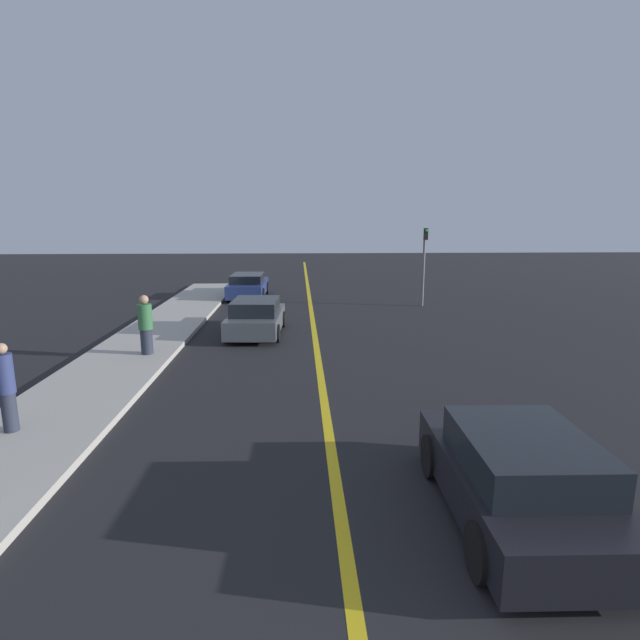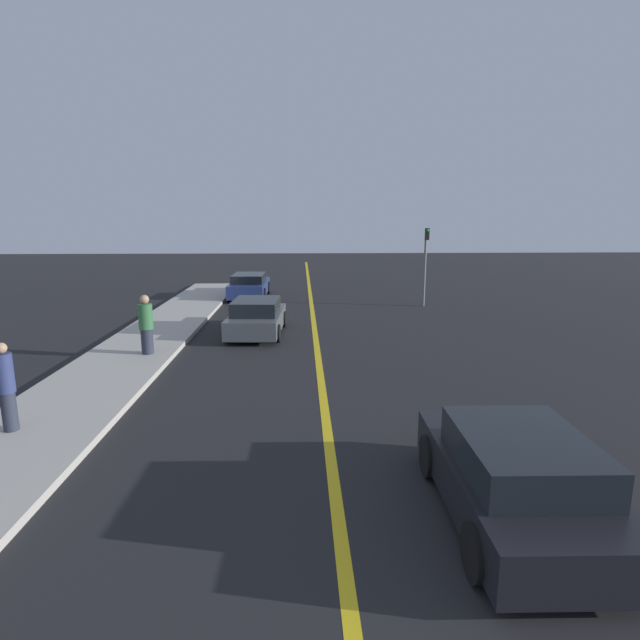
# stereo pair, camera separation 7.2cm
# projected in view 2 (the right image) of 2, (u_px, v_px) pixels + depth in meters

# --- Properties ---
(road_center_line) EXTENTS (0.20, 60.00, 0.01)m
(road_center_line) POSITION_uv_depth(u_px,v_px,m) (315.00, 332.00, 18.93)
(road_center_line) COLOR gold
(road_center_line) RESTS_ON ground_plane
(sidewalk_left) EXTENTS (2.74, 31.15, 0.16)m
(sidewalk_left) POSITION_uv_depth(u_px,v_px,m) (139.00, 348.00, 16.33)
(sidewalk_left) COLOR #ADA89E
(sidewalk_left) RESTS_ON ground_plane
(car_near_right_lane) EXTENTS (2.07, 3.98, 1.38)m
(car_near_right_lane) POSITION_uv_depth(u_px,v_px,m) (515.00, 477.00, 7.04)
(car_near_right_lane) COLOR black
(car_near_right_lane) RESTS_ON ground_plane
(car_ahead_center) EXTENTS (2.11, 4.03, 1.33)m
(car_ahead_center) POSITION_uv_depth(u_px,v_px,m) (257.00, 317.00, 18.44)
(car_ahead_center) COLOR #4C5156
(car_ahead_center) RESTS_ON ground_plane
(car_far_distant) EXTENTS (2.03, 4.41, 1.30)m
(car_far_distant) POSITION_uv_depth(u_px,v_px,m) (249.00, 286.00, 26.85)
(car_far_distant) COLOR navy
(car_far_distant) RESTS_ON ground_plane
(pedestrian_mid_group) EXTENTS (0.33, 0.33, 1.78)m
(pedestrian_mid_group) POSITION_uv_depth(u_px,v_px,m) (6.00, 387.00, 9.66)
(pedestrian_mid_group) COLOR #282D3D
(pedestrian_mid_group) RESTS_ON sidewalk_left
(pedestrian_far_standing) EXTENTS (0.42, 0.42, 1.82)m
(pedestrian_far_standing) POSITION_uv_depth(u_px,v_px,m) (146.00, 325.00, 15.18)
(pedestrian_far_standing) COLOR #282D3D
(pedestrian_far_standing) RESTS_ON sidewalk_left
(traffic_light) EXTENTS (0.18, 0.40, 3.77)m
(traffic_light) POSITION_uv_depth(u_px,v_px,m) (425.00, 258.00, 23.89)
(traffic_light) COLOR slate
(traffic_light) RESTS_ON ground_plane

